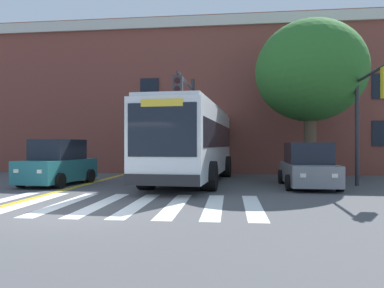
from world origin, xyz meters
name	(u,v)px	position (x,y,z in m)	size (l,w,h in m)	color
ground_plane	(71,213)	(0.00, 0.00, 0.00)	(120.00, 120.00, 0.00)	#4C4C4F
crosswalk	(119,204)	(0.78, 1.40, 0.00)	(8.04, 4.46, 0.01)	white
lane_line_yellow_inner	(139,170)	(-2.39, 15.40, 0.00)	(0.12, 36.00, 0.01)	gold
lane_line_yellow_outer	(141,170)	(-2.23, 15.40, 0.00)	(0.12, 36.00, 0.01)	gold
city_bus	(194,141)	(2.11, 8.40, 1.85)	(3.41, 11.64, 3.40)	white
car_teal_near_lane	(58,164)	(-3.43, 6.15, 0.87)	(2.24, 4.00, 1.91)	#236B70
car_grey_far_lane	(308,167)	(6.88, 6.49, 0.81)	(2.04, 4.17, 1.77)	slate
traffic_light_near_corner	(369,105)	(8.94, 5.66, 3.16)	(0.37, 3.70, 4.62)	#28282D
traffic_light_overhead	(187,108)	(1.98, 6.83, 3.23)	(0.34, 4.56, 4.81)	#28282D
street_tree_curbside_large	(310,72)	(7.48, 9.16, 5.10)	(5.17, 6.02, 7.46)	brown
building_facade	(160,101)	(-1.04, 15.91, 4.64)	(32.61, 6.47, 9.26)	brown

